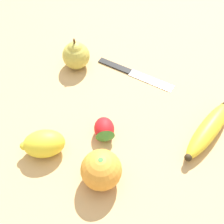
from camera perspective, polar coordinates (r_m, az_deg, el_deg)
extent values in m
plane|color=tan|center=(0.70, 4.56, 0.95)|extent=(3.00, 3.00, 0.00)
ellipsoid|color=yellow|center=(0.67, 17.33, -2.97)|extent=(0.10, 0.18, 0.04)
sphere|color=#2D2314|center=(0.63, 13.76, -8.09)|extent=(0.02, 0.02, 0.02)
sphere|color=orange|center=(0.57, -1.98, -10.54)|extent=(0.08, 0.08, 0.08)
cylinder|color=#3D8438|center=(0.54, -2.08, -8.82)|extent=(0.01, 0.01, 0.00)
sphere|color=#B7AD47|center=(0.77, -6.60, 10.20)|extent=(0.07, 0.07, 0.07)
sphere|color=#B7AD47|center=(0.76, -6.72, 11.22)|extent=(0.04, 0.04, 0.04)
cylinder|color=#4C3319|center=(0.75, -6.90, 12.64)|extent=(0.01, 0.01, 0.02)
ellipsoid|color=red|center=(0.64, -1.44, -3.06)|extent=(0.06, 0.06, 0.04)
cone|color=#3D8438|center=(0.63, -1.18, -4.91)|extent=(0.04, 0.03, 0.04)
ellipsoid|color=yellow|center=(0.63, -12.28, -5.67)|extent=(0.10, 0.08, 0.06)
sphere|color=yellow|center=(0.63, -15.77, -5.99)|extent=(0.02, 0.02, 0.02)
cube|color=silver|center=(0.76, 7.11, 5.78)|extent=(0.11, 0.05, 0.00)
cube|color=black|center=(0.79, 0.53, 8.55)|extent=(0.09, 0.04, 0.01)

